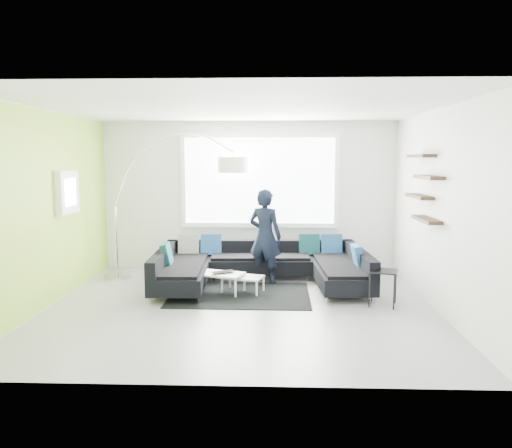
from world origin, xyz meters
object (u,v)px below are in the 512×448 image
(sectional_sofa, at_px, (261,268))
(side_table, at_px, (383,288))
(coffee_table, at_px, (231,283))
(laptop, at_px, (225,273))
(arc_lamp, at_px, (115,207))
(person, at_px, (265,236))

(sectional_sofa, xyz_separation_m, side_table, (1.78, -0.99, -0.06))
(coffee_table, xyz_separation_m, laptop, (-0.09, -0.07, 0.17))
(sectional_sofa, relative_size, arc_lamp, 1.37)
(laptop, bearing_deg, coffee_table, 3.95)
(side_table, height_order, laptop, side_table)
(sectional_sofa, distance_m, coffee_table, 0.62)
(arc_lamp, bearing_deg, sectional_sofa, -17.55)
(coffee_table, relative_size, side_table, 1.88)
(side_table, xyz_separation_m, laptop, (-2.35, 0.55, 0.07))
(sectional_sofa, bearing_deg, person, 76.56)
(arc_lamp, xyz_separation_m, side_table, (4.36, -1.52, -1.02))
(coffee_table, relative_size, person, 0.61)
(sectional_sofa, bearing_deg, coffee_table, -144.26)
(coffee_table, bearing_deg, arc_lamp, 174.09)
(coffee_table, xyz_separation_m, side_table, (2.25, -0.61, 0.10))
(sectional_sofa, height_order, person, person)
(arc_lamp, distance_m, side_table, 4.73)
(coffee_table, height_order, laptop, laptop)
(side_table, height_order, person, person)
(sectional_sofa, xyz_separation_m, arc_lamp, (-2.58, 0.53, 0.95))
(coffee_table, xyz_separation_m, person, (0.53, 0.67, 0.64))
(sectional_sofa, distance_m, person, 0.57)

